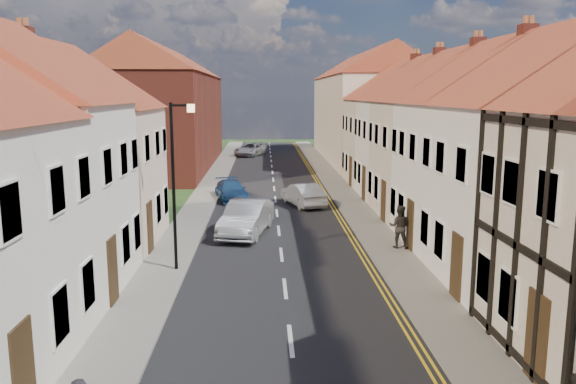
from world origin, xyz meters
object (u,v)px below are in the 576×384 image
object	(u,v)px
car_mid	(246,218)
pedestrian_right_b	(399,227)
lamppost	(176,176)
car_far	(231,190)
car_distant	(250,149)
car_mid_b	(303,194)

from	to	relation	value
car_mid	pedestrian_right_b	size ratio (longest dim) A/B	2.67
lamppost	car_mid	bearing A→B (deg)	66.90
lamppost	car_far	distance (m)	14.35
car_mid	lamppost	bearing A→B (deg)	-100.83
car_mid	car_distant	xyz separation A→B (m)	(-0.61, 33.28, -0.11)
lamppost	car_mid_b	size ratio (longest dim) A/B	1.47
car_far	car_distant	distance (m)	24.71
lamppost	car_distant	size ratio (longest dim) A/B	1.23
car_mid_b	pedestrian_right_b	size ratio (longest dim) A/B	2.28
car_mid	car_distant	world-z (taller)	car_mid
pedestrian_right_b	car_distant	bearing A→B (deg)	-59.51
car_distant	car_mid_b	world-z (taller)	car_distant
car_mid	car_far	world-z (taller)	car_mid
car_mid	car_mid_b	world-z (taller)	car_mid
car_mid	car_distant	distance (m)	33.28
car_mid	pedestrian_right_b	distance (m)	7.05
lamppost	car_mid	world-z (taller)	lamppost
car_mid_b	car_distant	bearing A→B (deg)	-99.27
lamppost	pedestrian_right_b	bearing A→B (deg)	15.79
lamppost	car_distant	bearing A→B (deg)	87.48
lamppost	car_far	xyz separation A→B (m)	(1.12, 14.00, -2.95)
car_distant	car_mid	bearing A→B (deg)	-69.94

